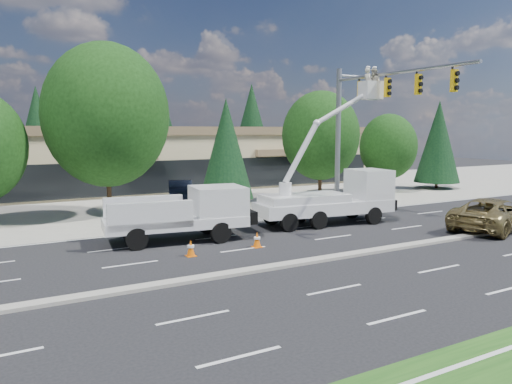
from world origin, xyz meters
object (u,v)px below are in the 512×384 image
minivan (493,214)px  bucket_truck (338,189)px  signal_mast (362,116)px  utility_pickup (186,219)px

minivan → bucket_truck: bearing=31.3°
signal_mast → minivan: bearing=-61.7°
bucket_truck → signal_mast: bearing=27.8°
utility_pickup → minivan: utility_pickup is taller
utility_pickup → minivan: (15.01, -5.53, -0.20)m
utility_pickup → bucket_truck: 9.13m
bucket_truck → utility_pickup: bearing=-173.5°
signal_mast → bucket_truck: bearing=-159.0°
bucket_truck → minivan: bearing=-36.1°
utility_pickup → minivan: size_ratio=1.13×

